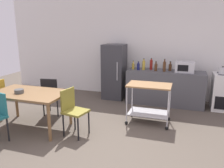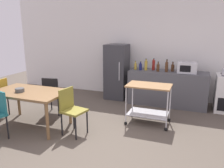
% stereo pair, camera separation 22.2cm
% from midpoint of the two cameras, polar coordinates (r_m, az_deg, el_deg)
% --- Properties ---
extents(ground_plane, '(12.00, 12.00, 0.00)m').
position_cam_midpoint_polar(ground_plane, '(4.12, -2.80, -14.91)').
color(ground_plane, brown).
extents(back_wall, '(8.40, 0.12, 2.90)m').
position_cam_midpoint_polar(back_wall, '(6.68, 8.19, 9.25)').
color(back_wall, white).
rests_on(back_wall, ground_plane).
extents(kitchen_counter, '(2.00, 0.64, 0.90)m').
position_cam_midpoint_polar(kitchen_counter, '(6.12, 14.84, -1.03)').
color(kitchen_counter, '#4C4C51').
rests_on(kitchen_counter, ground_plane).
extents(dining_table, '(1.50, 0.90, 0.75)m').
position_cam_midpoint_polar(dining_table, '(4.83, -18.92, -2.65)').
color(dining_table, brown).
rests_on(dining_table, ground_plane).
extents(chair_black, '(0.46, 0.46, 0.89)m').
position_cam_midpoint_polar(chair_black, '(5.41, -13.66, -2.18)').
color(chair_black, black).
rests_on(chair_black, ground_plane).
extents(chair_olive, '(0.47, 0.47, 0.89)m').
position_cam_midpoint_polar(chair_olive, '(4.33, -8.82, -6.06)').
color(chair_olive, olive).
rests_on(chair_olive, ground_plane).
extents(refrigerator, '(0.60, 0.63, 1.55)m').
position_cam_midpoint_polar(refrigerator, '(6.44, 2.21, 3.14)').
color(refrigerator, '#333338').
rests_on(refrigerator, ground_plane).
extents(kitchen_cart, '(0.91, 0.57, 0.85)m').
position_cam_midpoint_polar(kitchen_cart, '(4.80, 10.59, -3.43)').
color(kitchen_cart, olive).
rests_on(kitchen_cart, ground_plane).
extents(bottle_sesame_oil, '(0.07, 0.07, 0.23)m').
position_cam_midpoint_polar(bottle_sesame_oil, '(6.13, 7.01, 4.52)').
color(bottle_sesame_oil, gold).
rests_on(bottle_sesame_oil, kitchen_counter).
extents(bottle_soda, '(0.08, 0.08, 0.23)m').
position_cam_midpoint_polar(bottle_soda, '(6.05, 8.29, 4.39)').
color(bottle_soda, navy).
rests_on(bottle_soda, kitchen_counter).
extents(bottle_sparkling_water, '(0.08, 0.08, 0.30)m').
position_cam_midpoint_polar(bottle_sparkling_water, '(6.06, 9.65, 4.68)').
color(bottle_sparkling_water, gold).
rests_on(bottle_sparkling_water, kitchen_counter).
extents(bottle_hot_sauce, '(0.08, 0.08, 0.31)m').
position_cam_midpoint_polar(bottle_hot_sauce, '(6.11, 11.52, 4.75)').
color(bottle_hot_sauce, maroon).
rests_on(bottle_hot_sauce, kitchen_counter).
extents(bottle_wine, '(0.08, 0.08, 0.26)m').
position_cam_midpoint_polar(bottle_wine, '(5.95, 12.65, 4.10)').
color(bottle_wine, '#4C2D19').
rests_on(bottle_wine, kitchen_counter).
extents(bottle_soy_sauce, '(0.08, 0.08, 0.32)m').
position_cam_midpoint_polar(bottle_soy_sauce, '(5.91, 14.73, 4.25)').
color(bottle_soy_sauce, '#4C2D19').
rests_on(bottle_soy_sauce, kitchen_counter).
extents(bottle_vinegar, '(0.08, 0.08, 0.25)m').
position_cam_midpoint_polar(bottle_vinegar, '(6.05, 16.15, 4.01)').
color(bottle_vinegar, '#4C2D19').
rests_on(bottle_vinegar, kitchen_counter).
extents(microwave, '(0.46, 0.35, 0.26)m').
position_cam_midpoint_polar(microwave, '(5.95, 19.57, 3.92)').
color(microwave, silver).
rests_on(microwave, kitchen_counter).
extents(fruit_bowl, '(0.18, 0.18, 0.08)m').
position_cam_midpoint_polar(fruit_bowl, '(4.81, -21.16, -1.45)').
color(fruit_bowl, '#4C4C4C').
rests_on(fruit_bowl, dining_table).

